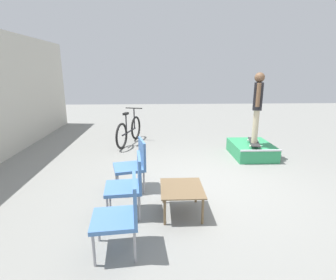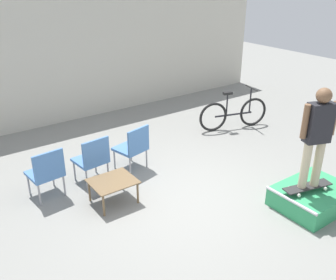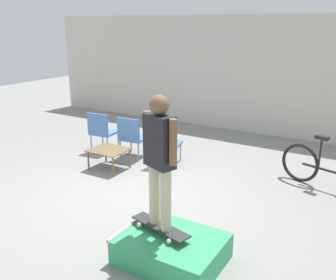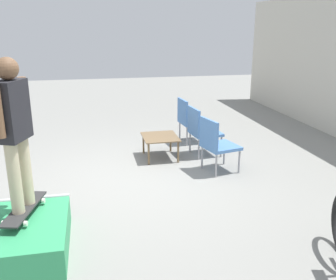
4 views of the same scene
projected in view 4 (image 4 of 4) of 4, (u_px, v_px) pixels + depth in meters
The scene contains 8 objects.
ground_plane at pixel (131, 182), 5.78m from camera, with size 24.00×24.00×0.00m, color gray.
skate_ramp_box at pixel (23, 237), 3.98m from camera, with size 1.23×0.94×0.35m.
skateboard_on_ramp at pixel (24, 209), 4.07m from camera, with size 0.86×0.39×0.07m.
person_skater at pixel (14, 124), 3.79m from camera, with size 0.54×0.32×1.61m.
coffee_table at pixel (160, 139), 6.74m from camera, with size 0.72×0.62×0.41m.
patio_chair_left at pixel (189, 118), 7.62m from camera, with size 0.57×0.57×0.90m.
patio_chair_center at pixel (201, 129), 6.84m from camera, with size 0.57×0.57×0.90m.
patio_chair_right at pixel (216, 142), 6.06m from camera, with size 0.63×0.63×0.90m.
Camera 4 is at (5.33, -0.54, 2.32)m, focal length 40.00 mm.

